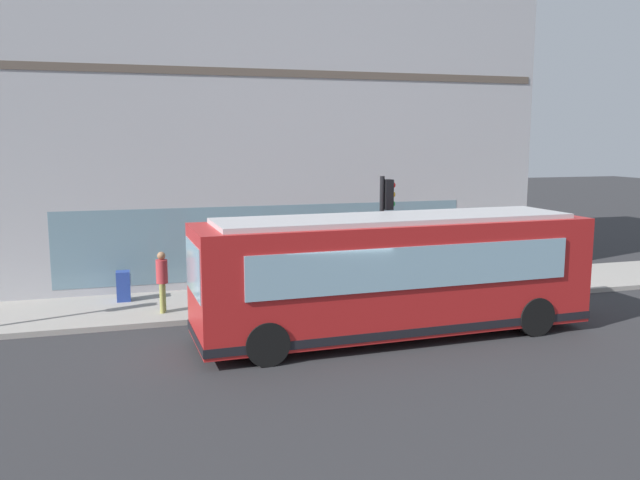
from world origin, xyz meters
TOP-DOWN VIEW (x-y plane):
  - ground at (0.00, 0.00)m, footprint 120.00×120.00m
  - sidewalk_curb at (4.41, 0.00)m, footprint 3.61×40.00m
  - building_corner at (10.42, 0.00)m, footprint 8.46×19.45m
  - city_bus_nearside at (0.18, -1.85)m, footprint 2.91×10.13m
  - traffic_light_near_corner at (3.27, -2.88)m, footprint 0.32×0.49m
  - fire_hydrant at (5.10, -7.11)m, footprint 0.35×0.35m
  - pedestrian_near_hydrant at (3.59, 3.66)m, footprint 0.32×0.32m
  - pedestrian_walking_along_curb at (4.27, -7.24)m, footprint 0.32×0.32m
  - pedestrian_by_light_pole at (5.20, -1.54)m, footprint 0.32×0.32m
  - newspaper_vending_box at (5.29, 4.72)m, footprint 0.44×0.42m

SIDE VIEW (x-z plane):
  - ground at x=0.00m, z-range 0.00..0.00m
  - sidewalk_curb at x=4.41m, z-range 0.00..0.15m
  - fire_hydrant at x=5.10m, z-range 0.14..0.88m
  - newspaper_vending_box at x=5.29m, z-range 0.15..1.05m
  - pedestrian_by_light_pole at x=5.20m, z-range 0.26..1.85m
  - pedestrian_near_hydrant at x=3.59m, z-range 0.28..2.00m
  - pedestrian_walking_along_curb at x=4.27m, z-range 0.30..2.11m
  - city_bus_nearside at x=0.18m, z-range 0.02..3.09m
  - traffic_light_near_corner at x=3.27m, z-range 0.89..4.61m
  - building_corner at x=10.42m, z-range -0.01..12.81m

